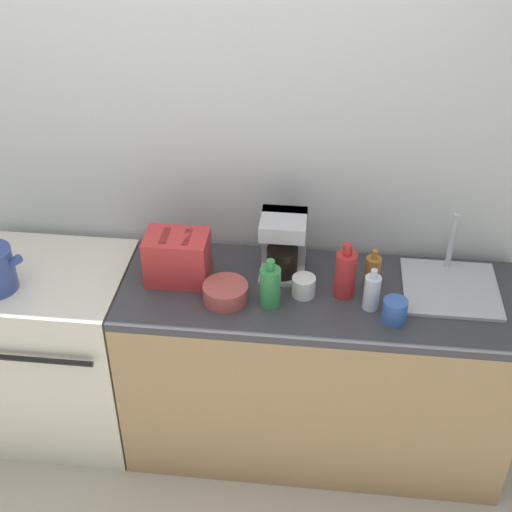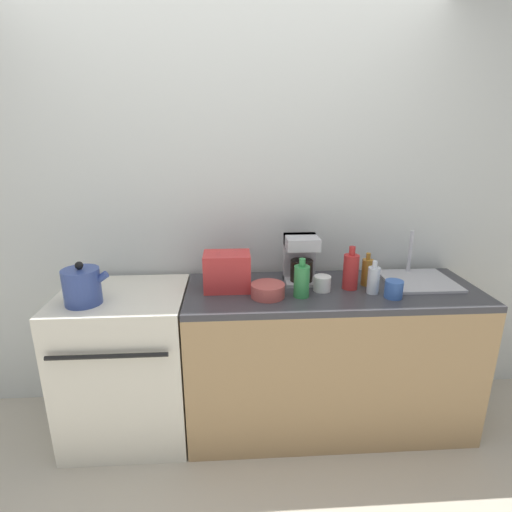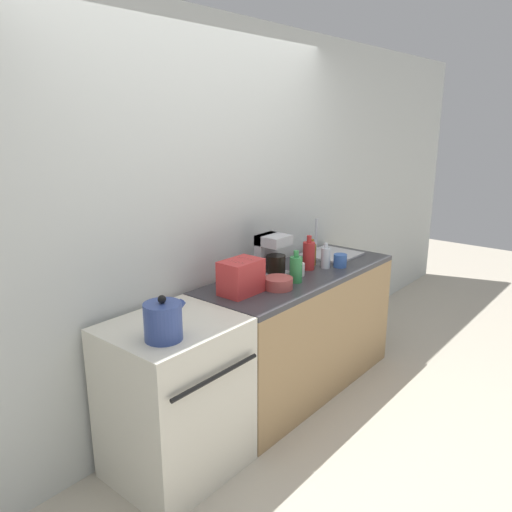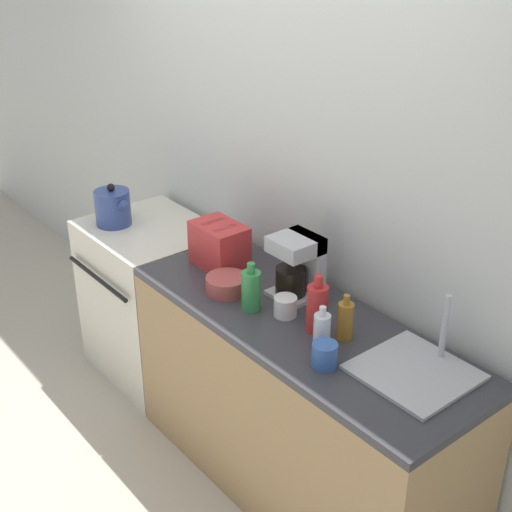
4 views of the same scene
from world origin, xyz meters
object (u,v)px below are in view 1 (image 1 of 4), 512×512
object	(u,v)px
bottle_green	(270,286)
coffee_maker	(283,242)
toaster	(178,257)
cup_blue	(395,310)
bottle_red	(345,274)
bowl	(226,293)
cup_white	(304,286)
stove	(58,348)
bottle_amber	(372,273)
bottle_clear	(372,292)

from	to	relation	value
bottle_green	coffee_maker	bearing A→B (deg)	82.01
toaster	coffee_maker	xyz separation A→B (m)	(0.44, 0.10, 0.04)
toaster	cup_blue	size ratio (longest dim) A/B	2.68
bottle_red	bowl	xyz separation A→B (m)	(-0.48, -0.09, -0.07)
cup_blue	cup_white	world-z (taller)	cup_blue
stove	bottle_amber	size ratio (longest dim) A/B	4.58
cup_white	bowl	world-z (taller)	cup_white
stove	bottle_clear	bearing A→B (deg)	-3.05
stove	toaster	world-z (taller)	toaster
coffee_maker	bottle_clear	size ratio (longest dim) A/B	1.51
bottle_clear	cup_blue	xyz separation A→B (m)	(0.09, -0.07, -0.03)
bottle_red	bottle_amber	size ratio (longest dim) A/B	1.28
bottle_red	cup_blue	xyz separation A→B (m)	(0.20, -0.15, -0.06)
bottle_red	cup_white	world-z (taller)	bottle_red
cup_blue	coffee_maker	bearing A→B (deg)	148.71
bottle_amber	bowl	world-z (taller)	bottle_amber
coffee_maker	bottle_green	distance (m)	0.25
toaster	cup_blue	xyz separation A→B (m)	(0.91, -0.18, -0.06)
cup_white	toaster	bearing A→B (deg)	174.29
cup_blue	bottle_green	bearing A→B (deg)	174.61
bottle_clear	cup_blue	size ratio (longest dim) A/B	1.92
stove	coffee_maker	bearing A→B (deg)	7.54
coffee_maker	bottle_green	xyz separation A→B (m)	(-0.03, -0.24, -0.06)
cup_blue	bowl	bearing A→B (deg)	175.52
toaster	bowl	world-z (taller)	toaster
coffee_maker	bottle_green	size ratio (longest dim) A/B	1.31
toaster	bottle_green	xyz separation A→B (m)	(0.41, -0.13, -0.02)
toaster	bowl	xyz separation A→B (m)	(0.22, -0.13, -0.07)
bottle_green	cup_white	distance (m)	0.16
coffee_maker	bowl	xyz separation A→B (m)	(-0.22, -0.23, -0.11)
coffee_maker	cup_white	xyz separation A→B (m)	(0.10, -0.16, -0.10)
coffee_maker	bottle_amber	world-z (taller)	coffee_maker
bottle_amber	bottle_red	bearing A→B (deg)	-157.33
bottle_red	stove	bearing A→B (deg)	-179.95
toaster	bottle_clear	xyz separation A→B (m)	(0.82, -0.11, -0.03)
coffee_maker	bottle_red	world-z (taller)	coffee_maker
bottle_red	bottle_green	bearing A→B (deg)	-161.63
bottle_red	bottle_green	xyz separation A→B (m)	(-0.30, -0.10, -0.01)
bottle_clear	stove	bearing A→B (deg)	176.95
coffee_maker	bottle_amber	xyz separation A→B (m)	(0.38, -0.09, -0.07)
coffee_maker	stove	bearing A→B (deg)	-172.46
bottle_clear	coffee_maker	bearing A→B (deg)	150.46
bottle_green	cup_white	bearing A→B (deg)	30.33
coffee_maker	bottle_green	world-z (taller)	coffee_maker
bottle_clear	cup_white	xyz separation A→B (m)	(-0.28, 0.05, -0.04)
coffee_maker	bottle_clear	distance (m)	0.44
bowl	bottle_red	bearing A→B (deg)	10.91
cup_blue	bowl	world-z (taller)	cup_blue
toaster	bowl	size ratio (longest dim) A/B	1.41
toaster	cup_white	world-z (taller)	toaster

